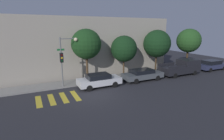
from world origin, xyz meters
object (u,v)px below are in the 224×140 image
tree_behind_truck (189,41)px  tree_midblock (124,49)px  sedan_near_corner (99,80)px  traffic_light_pole (65,54)px  pickup_truck (181,67)px  tree_far_end (157,44)px  sedan_middle (143,74)px  sedan_far_end (212,65)px  tree_near_corner (86,44)px

tree_behind_truck → tree_midblock: bearing=180.0°
sedan_near_corner → tree_midblock: 5.47m
sedan_near_corner → tree_behind_truck: (14.80, 2.35, 3.33)m
traffic_light_pole → pickup_truck: bearing=-5.1°
pickup_truck → tree_far_end: size_ratio=0.95×
sedan_middle → sedan_far_end: bearing=0.0°
sedan_middle → traffic_light_pole: bearing=171.3°
traffic_light_pole → tree_far_end: (12.01, 1.08, 0.51)m
sedan_far_end → tree_near_corner: 18.06m
traffic_light_pole → tree_near_corner: bearing=23.5°
traffic_light_pole → sedan_middle: 8.74m
traffic_light_pole → sedan_far_end: (20.08, -1.27, -2.59)m
sedan_near_corner → sedan_middle: (5.28, -0.00, -0.02)m
sedan_near_corner → sedan_far_end: sedan_far_end is taller
traffic_light_pole → tree_behind_truck: tree_behind_truck is taller
traffic_light_pole → sedan_near_corner: traffic_light_pole is taller
pickup_truck → tree_behind_truck: size_ratio=0.93×
pickup_truck → sedan_far_end: 5.87m
tree_near_corner → tree_far_end: size_ratio=1.03×
tree_far_end → sedan_near_corner: bearing=-165.4°
sedan_middle → tree_far_end: bearing=32.0°
tree_behind_truck → sedan_far_end: bearing=-45.3°
tree_near_corner → pickup_truck: bearing=-11.3°
sedan_middle → pickup_truck: 5.97m
sedan_near_corner → sedan_far_end: size_ratio=0.94×
tree_near_corner → tree_midblock: tree_near_corner is taller
sedan_near_corner → sedan_far_end: (17.12, 0.00, 0.02)m
tree_midblock → sedan_far_end: bearing=-10.3°
traffic_light_pole → pickup_truck: (14.21, -1.27, -2.39)m
sedan_far_end → tree_midblock: (-12.98, 2.35, 2.67)m
traffic_light_pole → sedan_near_corner: (2.96, -1.27, -2.61)m
traffic_light_pole → sedan_far_end: traffic_light_pole is taller
traffic_light_pole → tree_near_corner: size_ratio=0.86×
pickup_truck → sedan_middle: bearing=180.0°
sedan_middle → tree_midblock: size_ratio=0.94×
tree_near_corner → sedan_near_corner: bearing=-78.8°
traffic_light_pole → tree_near_corner: (2.50, 1.08, 0.81)m
tree_behind_truck → sedan_middle: bearing=-166.1°
tree_far_end → tree_behind_truck: bearing=0.0°
pickup_truck → tree_near_corner: 12.37m
tree_midblock → sedan_near_corner: bearing=-150.4°
traffic_light_pole → tree_near_corner: tree_near_corner is taller
sedan_near_corner → pickup_truck: pickup_truck is taller
tree_far_end → pickup_truck: bearing=-46.9°
sedan_far_end → tree_far_end: 8.96m
tree_near_corner → tree_midblock: bearing=0.0°
sedan_middle → tree_far_end: (3.77, 2.35, 3.13)m
tree_near_corner → tree_far_end: tree_near_corner is taller
traffic_light_pole → sedan_middle: traffic_light_pole is taller
traffic_light_pole → tree_midblock: size_ratio=1.00×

